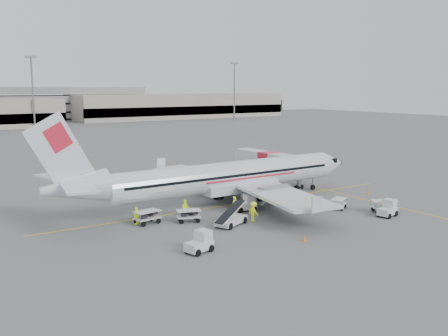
# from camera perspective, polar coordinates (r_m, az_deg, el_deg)

# --- Properties ---
(ground) EXTENTS (360.00, 360.00, 0.00)m
(ground) POSITION_cam_1_polar(r_m,az_deg,el_deg) (55.01, 1.14, -4.19)
(ground) COLOR #56595B
(stripe_lead) EXTENTS (44.00, 0.20, 0.01)m
(stripe_lead) POSITION_cam_1_polar(r_m,az_deg,el_deg) (55.00, 1.14, -4.19)
(stripe_lead) COLOR yellow
(stripe_lead) RESTS_ON ground
(stripe_cross) EXTENTS (0.20, 20.00, 0.01)m
(stripe_cross) POSITION_cam_1_polar(r_m,az_deg,el_deg) (58.46, 17.14, -3.80)
(stripe_cross) COLOR yellow
(stripe_cross) RESTS_ON ground
(terminal_east) EXTENTS (90.00, 26.00, 10.00)m
(terminal_east) POSITION_cam_1_polar(r_m,az_deg,el_deg) (214.24, -5.15, 7.09)
(terminal_east) COLOR gray
(terminal_east) RESTS_ON ground
(parking_garage) EXTENTS (62.00, 24.00, 14.00)m
(parking_garage) POSITION_cam_1_polar(r_m,az_deg,el_deg) (211.65, -18.03, 7.19)
(parking_garage) COLOR slate
(parking_garage) RESTS_ON ground
(mast_center) EXTENTS (3.20, 1.20, 22.00)m
(mast_center) POSITION_cam_1_polar(r_m,az_deg,el_deg) (166.04, -21.00, 7.99)
(mast_center) COLOR slate
(mast_center) RESTS_ON ground
(mast_east) EXTENTS (3.20, 1.20, 22.00)m
(mast_east) POSITION_cam_1_polar(r_m,az_deg,el_deg) (196.08, 1.18, 8.68)
(mast_east) COLOR slate
(mast_east) RESTS_ON ground
(aircraft) EXTENTS (38.53, 30.57, 10.41)m
(aircraft) POSITION_cam_1_polar(r_m,az_deg,el_deg) (54.79, 0.67, 1.30)
(aircraft) COLOR silver
(aircraft) RESTS_ON ground
(jet_bridge) EXTENTS (3.94, 15.99, 4.16)m
(jet_bridge) POSITION_cam_1_polar(r_m,az_deg,el_deg) (67.44, 5.13, 0.07)
(jet_bridge) COLOR silver
(jet_bridge) RESTS_ON ground
(belt_loader) EXTENTS (5.11, 3.63, 2.60)m
(belt_loader) POSITION_cam_1_polar(r_m,az_deg,el_deg) (46.55, 0.82, -5.02)
(belt_loader) COLOR silver
(belt_loader) RESTS_ON ground
(tug_fore) EXTENTS (2.39, 1.70, 1.67)m
(tug_fore) POSITION_cam_1_polar(r_m,az_deg,el_deg) (52.40, 18.17, -4.39)
(tug_fore) COLOR silver
(tug_fore) RESTS_ON ground
(tug_mid) EXTENTS (2.45, 1.69, 1.73)m
(tug_mid) POSITION_cam_1_polar(r_m,az_deg,el_deg) (52.03, 2.41, -3.99)
(tug_mid) COLOR silver
(tug_mid) RESTS_ON ground
(tug_aft) EXTENTS (2.43, 1.79, 1.68)m
(tug_aft) POSITION_cam_1_polar(r_m,az_deg,el_deg) (39.27, -2.89, -8.44)
(tug_aft) COLOR silver
(tug_aft) RESTS_ON ground
(cart_loaded_a) EXTENTS (2.58, 2.01, 1.18)m
(cart_loaded_a) POSITION_cam_1_polar(r_m,az_deg,el_deg) (48.01, -4.07, -5.48)
(cart_loaded_a) COLOR silver
(cart_loaded_a) RESTS_ON ground
(cart_loaded_b) EXTENTS (2.65, 1.84, 1.27)m
(cart_loaded_b) POSITION_cam_1_polar(r_m,az_deg,el_deg) (47.78, -8.77, -5.58)
(cart_loaded_b) COLOR silver
(cart_loaded_b) RESTS_ON ground
(cart_empty_a) EXTENTS (2.50, 2.18, 1.12)m
(cart_empty_a) POSITION_cam_1_polar(r_m,az_deg,el_deg) (54.30, 12.95, -4.00)
(cart_empty_a) COLOR silver
(cart_empty_a) RESTS_ON ground
(cart_empty_b) EXTENTS (2.85, 2.47, 1.28)m
(cart_empty_b) POSITION_cam_1_polar(r_m,az_deg,el_deg) (53.99, 17.80, -4.20)
(cart_empty_b) COLOR silver
(cart_empty_b) RESTS_ON ground
(cone_nose) EXTENTS (0.35, 0.35, 0.57)m
(cone_nose) POSITION_cam_1_polar(r_m,az_deg,el_deg) (62.77, 16.12, -2.61)
(cone_nose) COLOR orange
(cone_nose) RESTS_ON ground
(cone_port) EXTENTS (0.43, 0.43, 0.70)m
(cone_port) POSITION_cam_1_polar(r_m,az_deg,el_deg) (64.91, -5.75, -1.85)
(cone_port) COLOR orange
(cone_port) RESTS_ON ground
(cone_stbd) EXTENTS (0.34, 0.34, 0.55)m
(cone_stbd) POSITION_cam_1_polar(r_m,az_deg,el_deg) (42.67, 9.17, -7.90)
(cone_stbd) COLOR orange
(cone_stbd) RESTS_ON ground
(crew_a) EXTENTS (0.76, 0.61, 1.82)m
(crew_a) POSITION_cam_1_polar(r_m,az_deg,el_deg) (50.72, 1.27, -4.28)
(crew_a) COLOR #E0FC1C
(crew_a) RESTS_ON ground
(crew_b) EXTENTS (1.00, 0.92, 1.67)m
(crew_b) POSITION_cam_1_polar(r_m,az_deg,el_deg) (50.10, -4.42, -4.57)
(crew_b) COLOR #E0FC1C
(crew_b) RESTS_ON ground
(crew_c) EXTENTS (0.84, 1.31, 1.93)m
(crew_c) POSITION_cam_1_polar(r_m,az_deg,el_deg) (48.06, 3.38, -4.99)
(crew_c) COLOR #E0FC1C
(crew_c) RESTS_ON ground
(crew_d) EXTENTS (1.03, 0.92, 1.67)m
(crew_d) POSITION_cam_1_polar(r_m,az_deg,el_deg) (47.73, -9.94, -5.38)
(crew_d) COLOR #E0FC1C
(crew_d) RESTS_ON ground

